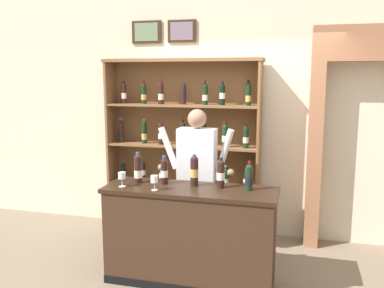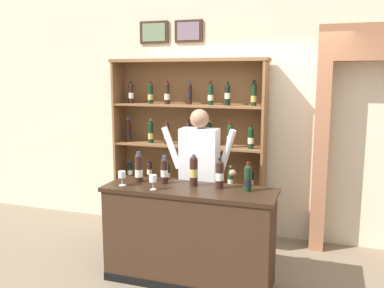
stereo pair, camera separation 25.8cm
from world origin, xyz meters
The scene contains 13 objects.
ground_plane centered at (0.00, 0.00, -0.01)m, with size 14.00×14.00×0.02m, color #7A6B56.
back_wall centered at (0.00, 1.51, 1.74)m, with size 12.00×0.19×3.48m.
wine_shelf centered at (-0.63, 1.25, 1.19)m, with size 2.00×0.35×2.24m.
archway_doorway centered at (1.56, 1.38, 1.48)m, with size 1.32×0.45×2.58m.
tasting_counter centered at (-0.19, 0.00, 0.48)m, with size 1.68×0.55×0.96m.
shopkeeper centered at (-0.27, 0.59, 1.04)m, with size 0.87×0.22×1.68m.
tasting_bottle_brunello centered at (-0.76, 0.06, 1.11)m, with size 0.08×0.08×0.31m.
tasting_bottle_rosso centered at (-0.48, 0.09, 1.10)m, with size 0.07×0.07×0.29m.
tasting_bottle_super_tuscan centered at (-0.18, 0.09, 1.12)m, with size 0.08×0.08×0.32m.
tasting_bottle_grappa centered at (0.09, 0.09, 1.10)m, with size 0.08×0.08×0.30m.
tasting_bottle_prosecco centered at (0.36, 0.08, 1.09)m, with size 0.07×0.07×0.28m.
wine_glass_left centered at (-0.85, -0.12, 1.06)m, with size 0.07×0.07×0.15m.
wine_glass_right centered at (-0.50, -0.16, 1.06)m, with size 0.07×0.07×0.14m.
Camera 1 is at (0.82, -3.71, 2.03)m, focal length 38.48 mm.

